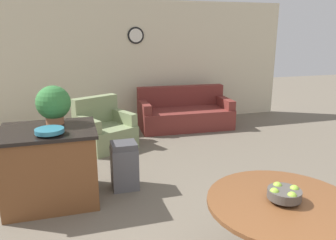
{
  "coord_description": "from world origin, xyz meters",
  "views": [
    {
      "loc": [
        -0.95,
        -1.08,
        2.03
      ],
      "look_at": [
        0.16,
        2.69,
        0.97
      ],
      "focal_mm": 35.0,
      "sensor_mm": 36.0,
      "label": 1
    }
  ],
  "objects": [
    {
      "name": "teal_bowl",
      "position": [
        -1.23,
        2.6,
        0.97
      ],
      "size": [
        0.32,
        0.32,
        0.07
      ],
      "color": "teal",
      "rests_on": "kitchen_island"
    },
    {
      "name": "couch",
      "position": [
        1.36,
        5.49,
        0.29
      ],
      "size": [
        2.0,
        1.03,
        0.86
      ],
      "rotation": [
        0.0,
        0.0,
        -0.04
      ],
      "color": "maroon",
      "rests_on": "ground_plane"
    },
    {
      "name": "trash_bin",
      "position": [
        -0.37,
        2.94,
        0.32
      ],
      "size": [
        0.34,
        0.31,
        0.64
      ],
      "color": "#56565B",
      "rests_on": "ground_plane"
    },
    {
      "name": "potted_plant",
      "position": [
        -1.19,
        3.06,
        1.18
      ],
      "size": [
        0.42,
        0.42,
        0.48
      ],
      "color": "#A36642",
      "rests_on": "kitchen_island"
    },
    {
      "name": "kitchen_island",
      "position": [
        -1.28,
        2.85,
        0.47
      ],
      "size": [
        1.11,
        0.9,
        0.93
      ],
      "color": "brown",
      "rests_on": "ground_plane"
    },
    {
      "name": "fruit_bowl",
      "position": [
        0.54,
        0.84,
        0.84
      ],
      "size": [
        0.25,
        0.25,
        0.12
      ],
      "color": "#4C4742",
      "rests_on": "dining_table"
    },
    {
      "name": "dining_table",
      "position": [
        0.54,
        0.84,
        0.59
      ],
      "size": [
        1.18,
        1.18,
        0.77
      ],
      "color": "brown",
      "rests_on": "ground_plane"
    },
    {
      "name": "armchair",
      "position": [
        -0.46,
        4.68,
        0.3
      ],
      "size": [
        1.14,
        1.13,
        0.89
      ],
      "rotation": [
        0.0,
        0.0,
        0.45
      ],
      "color": "gray",
      "rests_on": "ground_plane"
    },
    {
      "name": "wall_back",
      "position": [
        0.0,
        6.21,
        1.35
      ],
      "size": [
        8.0,
        0.09,
        2.7
      ],
      "color": "beige",
      "rests_on": "ground_plane"
    }
  ]
}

